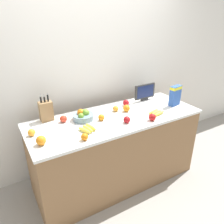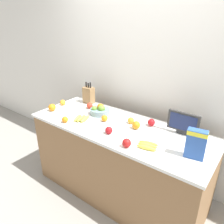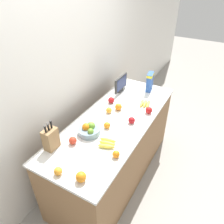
{
  "view_description": "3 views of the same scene",
  "coord_description": "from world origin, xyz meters",
  "px_view_note": "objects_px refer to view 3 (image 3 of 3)",
  "views": [
    {
      "loc": [
        -1.17,
        -1.92,
        1.98
      ],
      "look_at": [
        -0.07,
        -0.04,
        0.99
      ],
      "focal_mm": 35.0,
      "sensor_mm": 36.0,
      "label": 1
    },
    {
      "loc": [
        1.18,
        -1.68,
        1.98
      ],
      "look_at": [
        -0.09,
        -0.0,
        1.04
      ],
      "focal_mm": 35.0,
      "sensor_mm": 36.0,
      "label": 2
    },
    {
      "loc": [
        -1.76,
        -0.95,
        2.37
      ],
      "look_at": [
        0.01,
        0.05,
        0.97
      ],
      "focal_mm": 35.0,
      "sensor_mm": 36.0,
      "label": 3
    }
  ],
  "objects_px": {
    "orange_front_right": "(58,171)",
    "apple_middle": "(132,120)",
    "orange_near_bowl": "(107,125)",
    "knife_block": "(51,139)",
    "apple_rightmost": "(149,110)",
    "apple_rear": "(73,140)",
    "cereal_box": "(150,81)",
    "orange_mid_right": "(116,154)",
    "banana_bunch_right": "(107,143)",
    "apple_by_knife_block": "(111,100)",
    "orange_back_center": "(109,110)",
    "orange_front_left": "(118,107)",
    "orange_mid_left": "(81,177)",
    "small_monitor": "(121,84)",
    "banana_bunch_left": "(145,103)",
    "fruit_bowl": "(89,130)"
  },
  "relations": [
    {
      "from": "banana_bunch_right",
      "to": "apple_rightmost",
      "type": "distance_m",
      "value": 0.72
    },
    {
      "from": "orange_mid_left",
      "to": "apple_by_knife_block",
      "type": "bearing_deg",
      "value": 17.93
    },
    {
      "from": "orange_mid_left",
      "to": "orange_front_left",
      "type": "distance_m",
      "value": 1.08
    },
    {
      "from": "apple_middle",
      "to": "orange_near_bowl",
      "type": "bearing_deg",
      "value": 137.59
    },
    {
      "from": "banana_bunch_right",
      "to": "orange_front_left",
      "type": "height_order",
      "value": "orange_front_left"
    },
    {
      "from": "apple_rightmost",
      "to": "orange_near_bowl",
      "type": "bearing_deg",
      "value": 149.39
    },
    {
      "from": "fruit_bowl",
      "to": "apple_by_knife_block",
      "type": "height_order",
      "value": "fruit_bowl"
    },
    {
      "from": "banana_bunch_left",
      "to": "orange_back_center",
      "type": "relative_size",
      "value": 2.9
    },
    {
      "from": "apple_rear",
      "to": "orange_mid_left",
      "type": "bearing_deg",
      "value": -134.02
    },
    {
      "from": "cereal_box",
      "to": "orange_back_center",
      "type": "bearing_deg",
      "value": 155.69
    },
    {
      "from": "small_monitor",
      "to": "orange_near_bowl",
      "type": "relative_size",
      "value": 4.31
    },
    {
      "from": "cereal_box",
      "to": "orange_back_center",
      "type": "distance_m",
      "value": 0.78
    },
    {
      "from": "cereal_box",
      "to": "orange_front_right",
      "type": "bearing_deg",
      "value": 167.34
    },
    {
      "from": "knife_block",
      "to": "apple_middle",
      "type": "height_order",
      "value": "knife_block"
    },
    {
      "from": "knife_block",
      "to": "apple_rightmost",
      "type": "xyz_separation_m",
      "value": [
        0.99,
        -0.59,
        -0.07
      ]
    },
    {
      "from": "apple_rear",
      "to": "banana_bunch_right",
      "type": "bearing_deg",
      "value": -63.96
    },
    {
      "from": "orange_front_right",
      "to": "orange_mid_right",
      "type": "xyz_separation_m",
      "value": [
        0.41,
        -0.33,
        -0.0
      ]
    },
    {
      "from": "apple_rear",
      "to": "apple_rightmost",
      "type": "height_order",
      "value": "apple_rightmost"
    },
    {
      "from": "apple_middle",
      "to": "apple_rightmost",
      "type": "height_order",
      "value": "apple_rightmost"
    },
    {
      "from": "banana_bunch_right",
      "to": "orange_near_bowl",
      "type": "distance_m",
      "value": 0.26
    },
    {
      "from": "knife_block",
      "to": "orange_front_left",
      "type": "relative_size",
      "value": 3.77
    },
    {
      "from": "orange_front_left",
      "to": "orange_mid_right",
      "type": "bearing_deg",
      "value": -153.73
    },
    {
      "from": "orange_near_bowl",
      "to": "orange_front_left",
      "type": "bearing_deg",
      "value": 9.07
    },
    {
      "from": "apple_middle",
      "to": "orange_mid_right",
      "type": "xyz_separation_m",
      "value": [
        -0.53,
        -0.09,
        -0.0
      ]
    },
    {
      "from": "apple_rear",
      "to": "orange_front_right",
      "type": "xyz_separation_m",
      "value": [
        -0.36,
        -0.13,
        -0.0
      ]
    },
    {
      "from": "apple_middle",
      "to": "apple_rear",
      "type": "height_order",
      "value": "apple_rear"
    },
    {
      "from": "small_monitor",
      "to": "apple_rightmost",
      "type": "bearing_deg",
      "value": -119.95
    },
    {
      "from": "orange_back_center",
      "to": "orange_mid_left",
      "type": "bearing_deg",
      "value": -163.05
    },
    {
      "from": "small_monitor",
      "to": "apple_rightmost",
      "type": "relative_size",
      "value": 3.83
    },
    {
      "from": "orange_back_center",
      "to": "orange_near_bowl",
      "type": "relative_size",
      "value": 0.98
    },
    {
      "from": "banana_bunch_right",
      "to": "orange_mid_left",
      "type": "height_order",
      "value": "orange_mid_left"
    },
    {
      "from": "apple_by_knife_block",
      "to": "orange_back_center",
      "type": "bearing_deg",
      "value": -157.62
    },
    {
      "from": "orange_mid_right",
      "to": "apple_rightmost",
      "type": "bearing_deg",
      "value": -0.05
    },
    {
      "from": "orange_front_right",
      "to": "banana_bunch_left",
      "type": "bearing_deg",
      "value": -9.16
    },
    {
      "from": "orange_mid_right",
      "to": "orange_near_bowl",
      "type": "height_order",
      "value": "orange_near_bowl"
    },
    {
      "from": "small_monitor",
      "to": "orange_mid_left",
      "type": "relative_size",
      "value": 3.46
    },
    {
      "from": "banana_bunch_left",
      "to": "orange_near_bowl",
      "type": "bearing_deg",
      "value": 164.4
    },
    {
      "from": "banana_bunch_left",
      "to": "orange_front_right",
      "type": "xyz_separation_m",
      "value": [
        -1.36,
        0.22,
        0.02
      ]
    },
    {
      "from": "banana_bunch_right",
      "to": "orange_front_right",
      "type": "distance_m",
      "value": 0.54
    },
    {
      "from": "banana_bunch_right",
      "to": "apple_rear",
      "type": "distance_m",
      "value": 0.33
    },
    {
      "from": "apple_rightmost",
      "to": "orange_back_center",
      "type": "distance_m",
      "value": 0.47
    },
    {
      "from": "banana_bunch_right",
      "to": "orange_mid_right",
      "type": "height_order",
      "value": "orange_mid_right"
    },
    {
      "from": "orange_back_center",
      "to": "orange_near_bowl",
      "type": "distance_m",
      "value": 0.29
    },
    {
      "from": "knife_block",
      "to": "small_monitor",
      "type": "height_order",
      "value": "knife_block"
    },
    {
      "from": "knife_block",
      "to": "orange_mid_right",
      "type": "distance_m",
      "value": 0.62
    },
    {
      "from": "orange_mid_right",
      "to": "knife_block",
      "type": "bearing_deg",
      "value": 107.73
    },
    {
      "from": "fruit_bowl",
      "to": "orange_front_left",
      "type": "distance_m",
      "value": 0.54
    },
    {
      "from": "banana_bunch_right",
      "to": "small_monitor",
      "type": "bearing_deg",
      "value": 20.37
    },
    {
      "from": "orange_front_right",
      "to": "apple_middle",
      "type": "bearing_deg",
      "value": -13.96
    },
    {
      "from": "small_monitor",
      "to": "orange_front_left",
      "type": "bearing_deg",
      "value": -156.1
    }
  ]
}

